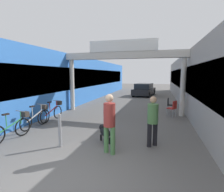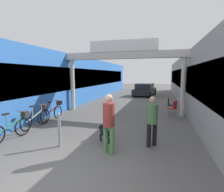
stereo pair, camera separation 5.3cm
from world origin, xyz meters
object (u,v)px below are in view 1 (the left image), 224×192
(parked_car_black, at_px, (144,90))
(bicycle_green_nearest, at_px, (13,127))
(bollard_post_metal, at_px, (60,130))
(cafe_chair_black_farther, at_px, (170,104))
(bicycle_red_third, at_px, (53,112))
(bicycle_silver_second, at_px, (36,117))
(cafe_chair_red_nearer, at_px, (173,107))
(pedestrian_with_dog, at_px, (109,120))
(pedestrian_companion, at_px, (153,118))
(dog_on_leash, at_px, (105,132))

(parked_car_black, bearing_deg, bicycle_green_nearest, -103.31)
(bollard_post_metal, distance_m, cafe_chair_black_farther, 7.13)
(bicycle_red_third, distance_m, parked_car_black, 12.07)
(bicycle_silver_second, distance_m, bicycle_red_third, 1.18)
(bicycle_green_nearest, distance_m, parked_car_black, 14.59)
(cafe_chair_red_nearer, bearing_deg, pedestrian_with_dog, -112.25)
(bicycle_red_third, bearing_deg, cafe_chair_black_farther, 30.30)
(parked_car_black, bearing_deg, pedestrian_companion, -83.97)
(bicycle_green_nearest, height_order, bicycle_silver_second, same)
(pedestrian_with_dog, distance_m, parked_car_black, 14.36)
(bicycle_green_nearest, bearing_deg, pedestrian_companion, 8.32)
(pedestrian_with_dog, relative_size, bicycle_silver_second, 1.03)
(pedestrian_companion, height_order, bollard_post_metal, pedestrian_companion)
(pedestrian_companion, xyz_separation_m, bicycle_silver_second, (-4.97, 0.77, -0.48))
(bollard_post_metal, xyz_separation_m, cafe_chair_black_farther, (3.63, 6.13, -0.01))
(bicycle_red_third, distance_m, cafe_chair_red_nearer, 6.29)
(pedestrian_with_dog, bearing_deg, parked_car_black, 90.98)
(pedestrian_with_dog, height_order, cafe_chair_black_farther, pedestrian_with_dog)
(bicycle_silver_second, bearing_deg, pedestrian_companion, -8.81)
(cafe_chair_black_farther, bearing_deg, bollard_post_metal, -120.62)
(bicycle_red_third, relative_size, parked_car_black, 0.40)
(bicycle_silver_second, height_order, cafe_chair_black_farther, bicycle_silver_second)
(bicycle_green_nearest, relative_size, bicycle_red_third, 0.99)
(bicycle_silver_second, bearing_deg, cafe_chair_red_nearer, 30.56)
(bicycle_silver_second, distance_m, parked_car_black, 13.21)
(bicycle_red_third, distance_m, bollard_post_metal, 3.49)
(pedestrian_with_dog, bearing_deg, bicycle_red_third, 143.20)
(dog_on_leash, height_order, cafe_chair_black_farther, cafe_chair_black_farther)
(dog_on_leash, bearing_deg, bollard_post_metal, -147.73)
(pedestrian_companion, distance_m, parked_car_black, 13.57)
(pedestrian_companion, height_order, cafe_chair_black_farther, pedestrian_companion)
(dog_on_leash, height_order, bollard_post_metal, bollard_post_metal)
(bollard_post_metal, height_order, cafe_chair_red_nearer, bollard_post_metal)
(bicycle_green_nearest, bearing_deg, pedestrian_with_dog, -2.60)
(bicycle_green_nearest, bearing_deg, bollard_post_metal, -3.63)
(bicycle_green_nearest, relative_size, cafe_chair_black_farther, 1.89)
(bicycle_silver_second, height_order, bollard_post_metal, bollard_post_metal)
(bicycle_green_nearest, bearing_deg, bicycle_red_third, 93.43)
(cafe_chair_red_nearer, bearing_deg, bollard_post_metal, -126.38)
(bicycle_green_nearest, xyz_separation_m, cafe_chair_black_farther, (5.59, 6.01, 0.10))
(dog_on_leash, xyz_separation_m, bicycle_silver_second, (-3.38, 0.82, 0.09))
(dog_on_leash, distance_m, bollard_post_metal, 1.48)
(bicycle_silver_second, xyz_separation_m, parked_car_black, (3.55, 12.72, 0.21))
(pedestrian_with_dog, height_order, pedestrian_companion, pedestrian_with_dog)
(dog_on_leash, bearing_deg, bicycle_red_third, 149.24)
(pedestrian_companion, bearing_deg, bollard_post_metal, -163.74)
(pedestrian_companion, height_order, parked_car_black, pedestrian_companion)
(dog_on_leash, relative_size, cafe_chair_black_farther, 0.83)
(bicycle_green_nearest, height_order, bollard_post_metal, bollard_post_metal)
(bicycle_green_nearest, bearing_deg, cafe_chair_black_farther, 47.08)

